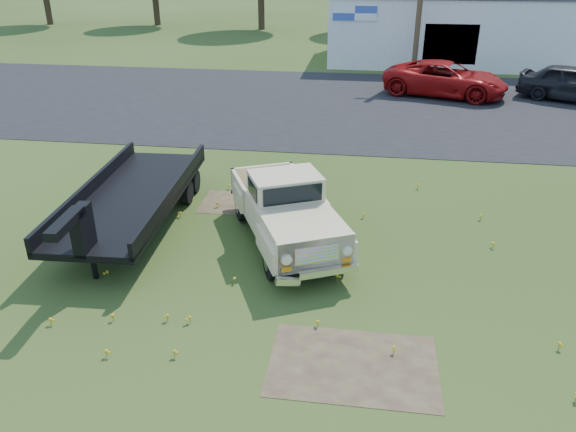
# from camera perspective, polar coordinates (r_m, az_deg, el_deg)

# --- Properties ---
(ground) EXTENTS (140.00, 140.00, 0.00)m
(ground) POSITION_cam_1_polar(r_m,az_deg,el_deg) (12.93, 0.42, -5.65)
(ground) COLOR #2A4215
(ground) RESTS_ON ground
(asphalt_lot) EXTENTS (90.00, 14.00, 0.02)m
(asphalt_lot) POSITION_cam_1_polar(r_m,az_deg,el_deg) (26.82, 4.78, 11.25)
(asphalt_lot) COLOR black
(asphalt_lot) RESTS_ON ground
(dirt_patch_a) EXTENTS (3.00, 2.00, 0.01)m
(dirt_patch_a) POSITION_cam_1_polar(r_m,az_deg,el_deg) (10.42, 6.62, -14.83)
(dirt_patch_a) COLOR #473426
(dirt_patch_a) RESTS_ON ground
(dirt_patch_b) EXTENTS (2.20, 1.60, 0.01)m
(dirt_patch_b) POSITION_cam_1_polar(r_m,az_deg,el_deg) (16.30, -4.92, 1.29)
(dirt_patch_b) COLOR #473426
(dirt_patch_b) RESTS_ON ground
(commercial_building) EXTENTS (14.20, 8.20, 4.15)m
(commercial_building) POSITION_cam_1_polar(r_m,az_deg,el_deg) (38.46, 15.56, 18.11)
(commercial_building) COLOR silver
(commercial_building) RESTS_ON ground
(vintage_pickup_truck) EXTENTS (3.89, 5.40, 1.83)m
(vintage_pickup_truck) POSITION_cam_1_polar(r_m,az_deg,el_deg) (13.76, -0.26, 0.75)
(vintage_pickup_truck) COLOR #D1BA8C
(vintage_pickup_truck) RESTS_ON ground
(flatbed_trailer) EXTENTS (2.64, 7.10, 1.91)m
(flatbed_trailer) POSITION_cam_1_polar(r_m,az_deg,el_deg) (15.14, -15.58, 2.36)
(flatbed_trailer) COLOR black
(flatbed_trailer) RESTS_ON ground
(red_pickup) EXTENTS (6.39, 4.30, 1.63)m
(red_pickup) POSITION_cam_1_polar(r_m,az_deg,el_deg) (29.15, 15.70, 13.24)
(red_pickup) COLOR #9A0E0E
(red_pickup) RESTS_ON ground
(dark_sedan) EXTENTS (5.27, 3.93, 1.67)m
(dark_sedan) POSITION_cam_1_polar(r_m,az_deg,el_deg) (30.23, 27.04, 11.89)
(dark_sedan) COLOR black
(dark_sedan) RESTS_ON ground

